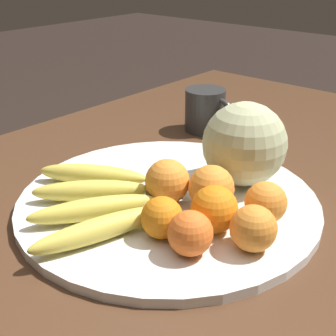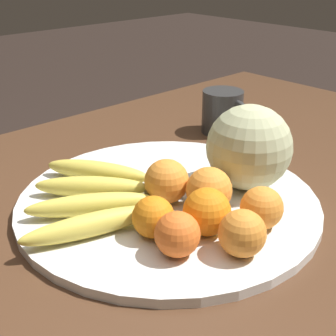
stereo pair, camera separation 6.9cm
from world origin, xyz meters
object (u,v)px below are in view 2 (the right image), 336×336
Objects in this scene: orange_front_left at (262,208)px; orange_back_right at (209,190)px; orange_back_left at (153,217)px; fruit_bowl at (168,201)px; orange_mid_center at (167,181)px; orange_front_right at (242,233)px; ceramic_mug at (223,112)px; orange_side_extra at (177,234)px; kitchen_table at (199,261)px; banana_bunch at (94,195)px; melon at (249,147)px; orange_top_small at (207,212)px.

orange_front_left is 0.88× the size of orange_back_right.
fruit_bowl is at bearing -143.37° from orange_back_left.
orange_mid_center is 1.00× the size of orange_back_right.
orange_front_right is 0.49× the size of ceramic_mug.
orange_front_right is 0.08m from orange_side_extra.
ceramic_mug is at bearing -136.08° from orange_front_right.
banana_bunch is (0.12, -0.11, 0.12)m from kitchen_table.
orange_front_left is at bearing 47.58° from melon.
orange_side_extra is at bearing 30.26° from kitchen_table.
kitchen_table is 3.22× the size of fruit_bowl.
banana_bunch is 4.26× the size of orange_front_right.
ceramic_mug is (-0.39, -0.22, 0.00)m from orange_back_left.
orange_mid_center is 0.13m from orange_side_extra.
orange_back_right is at bearing 169.87° from banana_bunch.
banana_bunch is at bearing -88.23° from orange_side_extra.
fruit_bowl is 3.43× the size of melon.
ceramic_mug reaches higher than orange_back_left.
fruit_bowl is 7.80× the size of orange_front_left.
orange_front_left is 0.40m from ceramic_mug.
orange_top_small is at bearing -31.52° from orange_front_left.
ceramic_mug is (-0.18, -0.21, -0.04)m from melon.
banana_bunch reaches higher than kitchen_table.
orange_mid_center reaches higher than orange_front_right.
orange_top_small is (0.02, 0.10, -0.00)m from orange_mid_center.
kitchen_table is 22.96× the size of orange_top_small.
orange_top_small reaches higher than kitchen_table.
ceramic_mug is at bearing -131.53° from orange_front_left.
melon is 0.16m from orange_top_small.
orange_front_left is 0.48× the size of ceramic_mug.
orange_front_left reaches higher than kitchen_table.
orange_back_right is (0.01, 0.02, 0.14)m from kitchen_table.
orange_back_right is 0.12m from orange_side_extra.
melon reaches higher than ceramic_mug.
kitchen_table is 22.09× the size of orange_back_right.
fruit_bowl is 6.87× the size of orange_mid_center.
ceramic_mug is (-0.33, -0.26, -0.00)m from orange_top_small.
ceramic_mug is (-0.33, -0.32, 0.00)m from orange_front_right.
orange_front_right is (0.03, 0.17, 0.04)m from fruit_bowl.
orange_top_small is at bearing 38.11° from ceramic_mug.
ceramic_mug reaches higher than fruit_bowl.
melon is 0.28m from ceramic_mug.
orange_back_right reaches higher than fruit_bowl.
orange_back_left is 0.07m from orange_top_small.
orange_back_left is (0.20, 0.01, -0.04)m from melon.
orange_back_left is (0.12, -0.08, -0.00)m from orange_front_left.
kitchen_table is 0.15m from orange_mid_center.
fruit_bowl is 0.15m from melon.
orange_back_left is at bearing 7.99° from kitchen_table.
ceramic_mug is at bearing -150.79° from orange_back_left.
banana_bunch is 2.11× the size of ceramic_mug.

